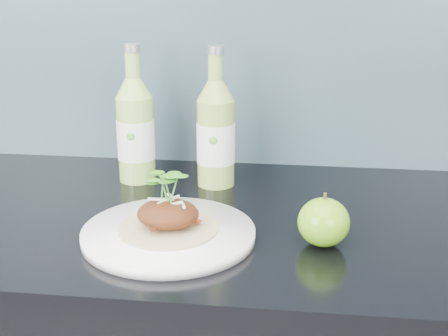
{
  "coord_description": "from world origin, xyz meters",
  "views": [
    {
      "loc": [
        0.18,
        0.72,
        1.32
      ],
      "look_at": [
        0.06,
        1.65,
        1.0
      ],
      "focal_mm": 50.0,
      "sensor_mm": 36.0,
      "label": 1
    }
  ],
  "objects_px": {
    "dinner_plate": "(169,234)",
    "green_apple": "(324,222)",
    "cider_bottle_left": "(135,130)",
    "cider_bottle_right": "(216,134)"
  },
  "relations": [
    {
      "from": "dinner_plate",
      "to": "green_apple",
      "type": "height_order",
      "value": "green_apple"
    },
    {
      "from": "green_apple",
      "to": "cider_bottle_left",
      "type": "distance_m",
      "value": 0.44
    },
    {
      "from": "cider_bottle_right",
      "to": "green_apple",
      "type": "bearing_deg",
      "value": -63.74
    },
    {
      "from": "green_apple",
      "to": "cider_bottle_right",
      "type": "distance_m",
      "value": 0.32
    },
    {
      "from": "dinner_plate",
      "to": "cider_bottle_right",
      "type": "xyz_separation_m",
      "value": [
        0.04,
        0.25,
        0.09
      ]
    },
    {
      "from": "cider_bottle_left",
      "to": "cider_bottle_right",
      "type": "bearing_deg",
      "value": 13.81
    },
    {
      "from": "dinner_plate",
      "to": "cider_bottle_right",
      "type": "height_order",
      "value": "cider_bottle_right"
    },
    {
      "from": "dinner_plate",
      "to": "green_apple",
      "type": "xyz_separation_m",
      "value": [
        0.24,
        0.01,
        0.03
      ]
    },
    {
      "from": "dinner_plate",
      "to": "green_apple",
      "type": "bearing_deg",
      "value": 1.92
    },
    {
      "from": "cider_bottle_left",
      "to": "cider_bottle_right",
      "type": "height_order",
      "value": "same"
    }
  ]
}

